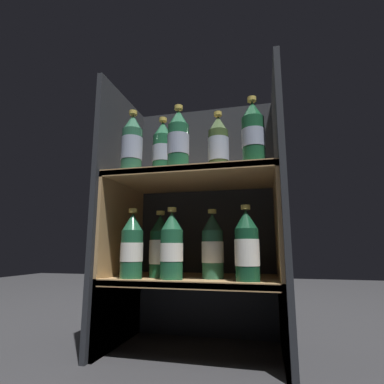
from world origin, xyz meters
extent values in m
plane|color=#2D2D30|center=(0.00, 0.00, 0.00)|extent=(6.00, 6.00, 0.00)
cube|color=#23262B|center=(0.00, 0.38, 0.50)|extent=(0.65, 0.02, 1.00)
cube|color=#23262B|center=(-0.32, 0.19, 0.50)|extent=(0.02, 0.41, 1.00)
cube|color=#23262B|center=(0.32, 0.19, 0.50)|extent=(0.02, 0.41, 1.00)
cube|color=tan|center=(0.00, 0.19, 0.25)|extent=(0.61, 0.37, 0.02)
cube|color=tan|center=(0.00, 0.01, 0.25)|extent=(0.61, 0.02, 0.03)
cube|color=tan|center=(-0.30, 0.19, 0.12)|extent=(0.01, 0.37, 0.24)
cube|color=tan|center=(0.30, 0.19, 0.12)|extent=(0.01, 0.37, 0.24)
cube|color=tan|center=(0.00, 0.19, 0.62)|extent=(0.61, 0.37, 0.02)
cube|color=tan|center=(0.00, 0.01, 0.62)|extent=(0.61, 0.02, 0.03)
cube|color=tan|center=(-0.30, 0.19, 0.31)|extent=(0.01, 0.37, 0.61)
cube|color=tan|center=(0.30, 0.19, 0.31)|extent=(0.01, 0.37, 0.61)
cylinder|color=#285B42|center=(-0.21, 0.05, 0.71)|extent=(0.08, 0.08, 0.16)
cylinder|color=#8C99B2|center=(-0.21, 0.05, 0.72)|extent=(0.08, 0.08, 0.09)
cone|color=#285B42|center=(-0.21, 0.05, 0.82)|extent=(0.07, 0.07, 0.06)
cylinder|color=gold|center=(-0.21, 0.05, 0.86)|extent=(0.03, 0.03, 0.01)
cylinder|color=#1E5638|center=(-0.03, 0.05, 0.71)|extent=(0.08, 0.08, 0.16)
cylinder|color=#8C99B2|center=(-0.03, 0.05, 0.72)|extent=(0.08, 0.08, 0.08)
cone|color=#1E5638|center=(-0.03, 0.05, 0.82)|extent=(0.07, 0.07, 0.06)
cylinder|color=gold|center=(-0.03, 0.05, 0.86)|extent=(0.03, 0.03, 0.01)
cylinder|color=#194C2D|center=(0.23, 0.05, 0.71)|extent=(0.08, 0.08, 0.16)
cylinder|color=#8C99B2|center=(0.23, 0.05, 0.72)|extent=(0.08, 0.08, 0.06)
cone|color=#194C2D|center=(0.23, 0.05, 0.82)|extent=(0.07, 0.07, 0.06)
cylinder|color=gold|center=(0.23, 0.05, 0.86)|extent=(0.03, 0.03, 0.01)
cylinder|color=#1E5638|center=(-0.12, 0.14, 0.71)|extent=(0.08, 0.08, 0.16)
cylinder|color=#8C99B2|center=(-0.12, 0.14, 0.72)|extent=(0.08, 0.08, 0.06)
cone|color=#1E5638|center=(-0.12, 0.14, 0.82)|extent=(0.07, 0.07, 0.06)
cylinder|color=gold|center=(-0.12, 0.14, 0.86)|extent=(0.03, 0.03, 0.01)
cylinder|color=#384C28|center=(0.10, 0.14, 0.71)|extent=(0.08, 0.08, 0.16)
cylinder|color=#8C99B2|center=(0.10, 0.14, 0.72)|extent=(0.08, 0.08, 0.09)
cone|color=#384C28|center=(0.10, 0.14, 0.82)|extent=(0.07, 0.07, 0.06)
cylinder|color=gold|center=(0.10, 0.14, 0.86)|extent=(0.03, 0.03, 0.01)
cylinder|color=#1E5638|center=(-0.20, 0.05, 0.34)|extent=(0.08, 0.08, 0.16)
cylinder|color=silver|center=(-0.20, 0.05, 0.35)|extent=(0.08, 0.08, 0.06)
cone|color=#1E5638|center=(-0.20, 0.05, 0.45)|extent=(0.07, 0.07, 0.06)
cylinder|color=gold|center=(-0.20, 0.05, 0.49)|extent=(0.03, 0.03, 0.01)
cylinder|color=#1E5638|center=(-0.05, 0.05, 0.34)|extent=(0.08, 0.08, 0.16)
cylinder|color=silver|center=(-0.05, 0.05, 0.35)|extent=(0.08, 0.08, 0.06)
cone|color=#1E5638|center=(-0.05, 0.05, 0.45)|extent=(0.07, 0.07, 0.06)
cylinder|color=gold|center=(-0.05, 0.05, 0.49)|extent=(0.03, 0.03, 0.01)
cylinder|color=#144228|center=(0.20, 0.05, 0.34)|extent=(0.08, 0.08, 0.16)
cylinder|color=silver|center=(0.20, 0.05, 0.35)|extent=(0.08, 0.08, 0.08)
cone|color=#144228|center=(0.20, 0.05, 0.45)|extent=(0.07, 0.07, 0.06)
cylinder|color=gold|center=(0.20, 0.05, 0.49)|extent=(0.03, 0.03, 0.01)
cylinder|color=#194C2D|center=(-0.12, 0.14, 0.34)|extent=(0.08, 0.08, 0.16)
cylinder|color=silver|center=(-0.12, 0.14, 0.35)|extent=(0.08, 0.08, 0.09)
cone|color=#194C2D|center=(-0.12, 0.14, 0.45)|extent=(0.07, 0.07, 0.06)
cylinder|color=gold|center=(-0.12, 0.14, 0.49)|extent=(0.03, 0.03, 0.01)
cylinder|color=#285B42|center=(0.07, 0.14, 0.34)|extent=(0.08, 0.08, 0.16)
cylinder|color=silver|center=(0.07, 0.14, 0.35)|extent=(0.08, 0.08, 0.07)
cone|color=#285B42|center=(0.07, 0.14, 0.45)|extent=(0.07, 0.07, 0.06)
cylinder|color=gold|center=(0.07, 0.14, 0.49)|extent=(0.03, 0.03, 0.01)
camera|label=1|loc=(0.26, -0.92, 0.36)|focal=28.00mm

